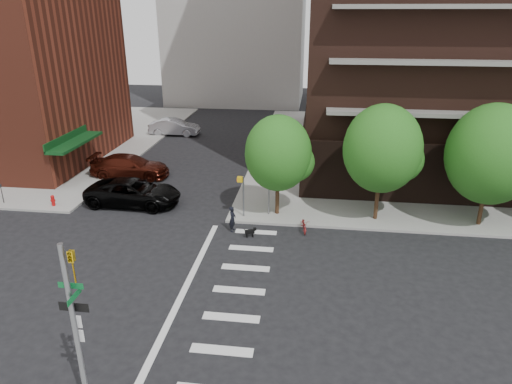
{
  "coord_description": "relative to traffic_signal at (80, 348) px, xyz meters",
  "views": [
    {
      "loc": [
        6.06,
        -17.48,
        11.89
      ],
      "look_at": [
        3.0,
        6.0,
        2.5
      ],
      "focal_mm": 32.0,
      "sensor_mm": 36.0,
      "label": 1
    }
  ],
  "objects": [
    {
      "name": "parked_car_maroon",
      "position": [
        -7.35,
        21.64,
        -1.84
      ],
      "size": [
        2.66,
        6.05,
        1.73
      ],
      "primitive_type": "imported",
      "rotation": [
        0.0,
        0.0,
        1.61
      ],
      "color": "#3E120A",
      "rests_on": "ground"
    },
    {
      "name": "crosswalk",
      "position": [
        2.68,
        7.49,
        -2.69
      ],
      "size": [
        3.85,
        13.0,
        0.01
      ],
      "color": "silver",
      "rests_on": "ground"
    },
    {
      "name": "tree_a",
      "position": [
        4.47,
        15.99,
        1.35
      ],
      "size": [
        4.0,
        4.0,
        5.9
      ],
      "color": "#301E11",
      "rests_on": "sidewalk_ne"
    },
    {
      "name": "sidewalk_ne",
      "position": [
        20.97,
        30.99,
        -2.62
      ],
      "size": [
        39.0,
        33.0,
        0.15
      ],
      "primitive_type": "cube",
      "color": "gray",
      "rests_on": "ground"
    },
    {
      "name": "sidewalk_nw",
      "position": [
        -24.03,
        30.99,
        -2.62
      ],
      "size": [
        31.0,
        33.0,
        0.15
      ],
      "primitive_type": "cube",
      "color": "gray",
      "rests_on": "ground"
    },
    {
      "name": "pedestrian_signal",
      "position": [
        2.79,
        15.42,
        -0.84
      ],
      "size": [
        2.18,
        0.67,
        2.6
      ],
      "color": "slate",
      "rests_on": "sidewalk_ne"
    },
    {
      "name": "dog_walker",
      "position": [
        2.1,
        13.49,
        -1.94
      ],
      "size": [
        0.6,
        0.43,
        1.53
      ],
      "primitive_type": "imported",
      "rotation": [
        0.0,
        0.0,
        1.46
      ],
      "color": "black",
      "rests_on": "ground"
    },
    {
      "name": "tree_b",
      "position": [
        10.47,
        15.99,
        1.85
      ],
      "size": [
        4.5,
        4.5,
        6.65
      ],
      "color": "#301E11",
      "rests_on": "sidewalk_ne"
    },
    {
      "name": "tree_c",
      "position": [
        16.47,
        15.99,
        1.75
      ],
      "size": [
        5.0,
        5.0,
        6.8
      ],
      "color": "#301E11",
      "rests_on": "sidewalk_ne"
    },
    {
      "name": "parking_meter",
      "position": [
        -13.53,
        15.29,
        -1.74
      ],
      "size": [
        0.1,
        0.08,
        1.32
      ],
      "color": "black",
      "rests_on": "sidewalk_nw"
    },
    {
      "name": "scooter",
      "position": [
        6.22,
        13.99,
        -2.3
      ],
      "size": [
        0.75,
        1.59,
        0.8
      ],
      "primitive_type": "imported",
      "rotation": [
        0.0,
        0.0,
        0.14
      ],
      "color": "maroon",
      "rests_on": "ground"
    },
    {
      "name": "fire_hydrant",
      "position": [
        -10.03,
        15.29,
        -2.15
      ],
      "size": [
        0.24,
        0.24,
        0.73
      ],
      "color": "#A50C0C",
      "rests_on": "sidewalk_nw"
    },
    {
      "name": "dog",
      "position": [
        3.23,
        12.84,
        -2.36
      ],
      "size": [
        0.65,
        0.38,
        0.55
      ],
      "rotation": [
        0.0,
        0.0,
        0.39
      ],
      "color": "black",
      "rests_on": "ground"
    },
    {
      "name": "traffic_signal",
      "position": [
        0.0,
        0.0,
        0.0
      ],
      "size": [
        0.9,
        0.75,
        6.0
      ],
      "color": "slate",
      "rests_on": "sidewalk_s"
    },
    {
      "name": "parked_car_silver",
      "position": [
        -7.73,
        34.52,
        -1.86
      ],
      "size": [
        1.9,
        5.16,
        1.69
      ],
      "primitive_type": "imported",
      "rotation": [
        0.0,
        0.0,
        1.59
      ],
      "color": "#9A9AA1",
      "rests_on": "ground"
    },
    {
      "name": "parked_car_black",
      "position": [
        -5.03,
        16.49,
        -1.85
      ],
      "size": [
        3.03,
        6.23,
        1.7
      ],
      "primitive_type": "imported",
      "rotation": [
        0.0,
        0.0,
        1.54
      ],
      "color": "black",
      "rests_on": "ground"
    },
    {
      "name": "ground",
      "position": [
        0.47,
        7.49,
        -2.7
      ],
      "size": [
        120.0,
        120.0,
        0.0
      ],
      "primitive_type": "plane",
      "color": "black",
      "rests_on": "ground"
    }
  ]
}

